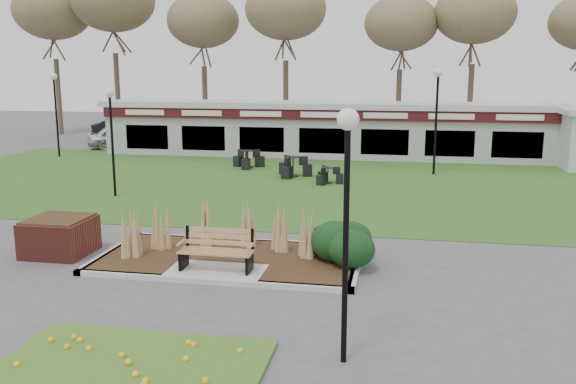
% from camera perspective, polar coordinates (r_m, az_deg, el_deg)
% --- Properties ---
extents(ground, '(100.00, 100.00, 0.00)m').
position_cam_1_polar(ground, '(14.01, -6.88, -7.94)').
color(ground, '#515154').
rests_on(ground, ground).
extents(lawn, '(34.00, 16.00, 0.02)m').
position_cam_1_polar(lawn, '(25.34, 1.25, 0.93)').
color(lawn, '#335F1E').
rests_on(lawn, ground).
extents(flower_bed, '(4.20, 3.00, 0.16)m').
position_cam_1_polar(flower_bed, '(10.05, -15.07, -15.94)').
color(flower_bed, '#39671D').
rests_on(flower_bed, ground).
extents(planting_bed, '(6.75, 3.40, 1.27)m').
position_cam_1_polar(planting_bed, '(14.84, -0.62, -5.26)').
color(planting_bed, '#331E14').
rests_on(planting_bed, ground).
extents(park_bench, '(1.70, 0.66, 0.93)m').
position_cam_1_polar(park_bench, '(14.05, -6.63, -5.35)').
color(park_bench, '#A47C4A').
rests_on(park_bench, ground).
extents(brick_planter, '(1.50, 1.50, 0.95)m').
position_cam_1_polar(brick_planter, '(16.53, -20.60, -3.86)').
color(brick_planter, maroon).
rests_on(brick_planter, ground).
extents(food_pavilion, '(24.60, 3.40, 2.90)m').
position_cam_1_polar(food_pavilion, '(32.95, 3.54, 5.91)').
color(food_pavilion, '#9A9A9C').
rests_on(food_pavilion, ground).
extents(tree_backdrop, '(47.24, 5.24, 10.36)m').
position_cam_1_polar(tree_backdrop, '(40.96, 5.12, 16.61)').
color(tree_backdrop, '#47382B').
rests_on(tree_backdrop, ground).
extents(lamp_post_near_right, '(0.34, 0.34, 4.06)m').
position_cam_1_polar(lamp_post_near_right, '(9.27, 5.53, 1.03)').
color(lamp_post_near_right, black).
rests_on(lamp_post_near_right, ground).
extents(lamp_post_mid_left, '(0.33, 0.33, 3.96)m').
position_cam_1_polar(lamp_post_mid_left, '(23.03, -16.24, 6.64)').
color(lamp_post_mid_left, black).
rests_on(lamp_post_mid_left, ground).
extents(lamp_post_far_right, '(0.39, 0.39, 4.68)m').
position_cam_1_polar(lamp_post_far_right, '(27.64, 13.78, 8.57)').
color(lamp_post_far_right, black).
rests_on(lamp_post_far_right, ground).
extents(lamp_post_far_left, '(0.37, 0.37, 4.44)m').
position_cam_1_polar(lamp_post_far_left, '(34.69, -20.97, 8.38)').
color(lamp_post_far_left, black).
rests_on(lamp_post_far_left, ground).
extents(bistro_set_a, '(1.57, 1.57, 0.86)m').
position_cam_1_polar(bistro_set_a, '(26.62, 0.47, 2.08)').
color(bistro_set_a, black).
rests_on(bistro_set_a, ground).
extents(bistro_set_b, '(1.13, 1.26, 0.67)m').
position_cam_1_polar(bistro_set_b, '(25.05, 3.75, 1.32)').
color(bistro_set_b, black).
rests_on(bistro_set_b, ground).
extents(bistro_set_c, '(1.55, 1.40, 0.82)m').
position_cam_1_polar(bistro_set_c, '(29.09, -3.77, 2.83)').
color(bistro_set_c, black).
rests_on(bistro_set_c, ground).
extents(car_silver, '(4.43, 3.13, 1.40)m').
position_cam_1_polar(car_silver, '(37.50, -15.09, 5.02)').
color(car_silver, '#AEADB2').
rests_on(car_silver, ground).
extents(car_black, '(4.79, 3.07, 1.49)m').
position_cam_1_polar(car_black, '(42.28, -14.81, 5.78)').
color(car_black, black).
rests_on(car_black, ground).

